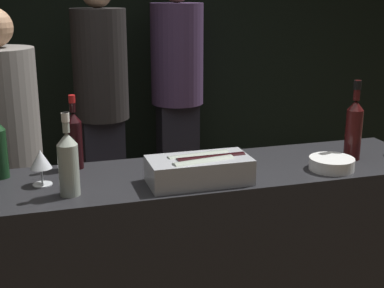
{
  "coord_description": "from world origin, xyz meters",
  "views": [
    {
      "loc": [
        -0.64,
        -1.86,
        1.73
      ],
      "look_at": [
        0.0,
        0.3,
        1.08
      ],
      "focal_mm": 50.0,
      "sensor_mm": 36.0,
      "label": 1
    }
  ],
  "objects_px": {
    "ice_bin_with_bottles": "(201,168)",
    "red_wine_bottle_tall": "(74,138)",
    "person_grey_polo": "(102,95)",
    "person_blond_tee": "(4,145)",
    "person_in_hoodie": "(177,83)",
    "wine_glass": "(41,160)",
    "bowl_white": "(332,163)",
    "red_wine_bottle_black_foil": "(354,127)",
    "white_wine_bottle": "(68,162)"
  },
  "relations": [
    {
      "from": "bowl_white",
      "to": "person_in_hoodie",
      "type": "xyz_separation_m",
      "value": [
        -0.16,
        2.06,
        0.04
      ]
    },
    {
      "from": "bowl_white",
      "to": "person_blond_tee",
      "type": "distance_m",
      "value": 1.75
    },
    {
      "from": "ice_bin_with_bottles",
      "to": "wine_glass",
      "type": "bearing_deg",
      "value": 166.05
    },
    {
      "from": "wine_glass",
      "to": "person_blond_tee",
      "type": "height_order",
      "value": "person_blond_tee"
    },
    {
      "from": "bowl_white",
      "to": "wine_glass",
      "type": "height_order",
      "value": "wine_glass"
    },
    {
      "from": "red_wine_bottle_black_foil",
      "to": "wine_glass",
      "type": "bearing_deg",
      "value": 177.94
    },
    {
      "from": "white_wine_bottle",
      "to": "red_wine_bottle_tall",
      "type": "height_order",
      "value": "red_wine_bottle_tall"
    },
    {
      "from": "red_wine_bottle_black_foil",
      "to": "person_grey_polo",
      "type": "bearing_deg",
      "value": 120.34
    },
    {
      "from": "ice_bin_with_bottles",
      "to": "red_wine_bottle_tall",
      "type": "bearing_deg",
      "value": 144.82
    },
    {
      "from": "person_blond_tee",
      "to": "person_grey_polo",
      "type": "xyz_separation_m",
      "value": [
        0.63,
        0.75,
        0.11
      ]
    },
    {
      "from": "bowl_white",
      "to": "person_blond_tee",
      "type": "relative_size",
      "value": 0.12
    },
    {
      "from": "person_in_hoodie",
      "to": "red_wine_bottle_tall",
      "type": "bearing_deg",
      "value": 85.28
    },
    {
      "from": "wine_glass",
      "to": "red_wine_bottle_black_foil",
      "type": "height_order",
      "value": "red_wine_bottle_black_foil"
    },
    {
      "from": "wine_glass",
      "to": "bowl_white",
      "type": "bearing_deg",
      "value": -7.42
    },
    {
      "from": "wine_glass",
      "to": "red_wine_bottle_tall",
      "type": "height_order",
      "value": "red_wine_bottle_tall"
    },
    {
      "from": "person_in_hoodie",
      "to": "white_wine_bottle",
      "type": "bearing_deg",
      "value": 88.15
    },
    {
      "from": "white_wine_bottle",
      "to": "person_blond_tee",
      "type": "xyz_separation_m",
      "value": [
        -0.29,
        1.0,
        -0.19
      ]
    },
    {
      "from": "ice_bin_with_bottles",
      "to": "white_wine_bottle",
      "type": "relative_size",
      "value": 1.29
    },
    {
      "from": "person_in_hoodie",
      "to": "person_blond_tee",
      "type": "bearing_deg",
      "value": 63.37
    },
    {
      "from": "ice_bin_with_bottles",
      "to": "red_wine_bottle_tall",
      "type": "xyz_separation_m",
      "value": [
        -0.48,
        0.34,
        0.08
      ]
    },
    {
      "from": "red_wine_bottle_black_foil",
      "to": "white_wine_bottle",
      "type": "bearing_deg",
      "value": -175.83
    },
    {
      "from": "person_blond_tee",
      "to": "person_in_hoodie",
      "type": "bearing_deg",
      "value": 156.05
    },
    {
      "from": "red_wine_bottle_tall",
      "to": "person_grey_polo",
      "type": "height_order",
      "value": "person_grey_polo"
    },
    {
      "from": "person_in_hoodie",
      "to": "bowl_white",
      "type": "bearing_deg",
      "value": 118.15
    },
    {
      "from": "bowl_white",
      "to": "red_wine_bottle_black_foil",
      "type": "height_order",
      "value": "red_wine_bottle_black_foil"
    },
    {
      "from": "bowl_white",
      "to": "red_wine_bottle_black_foil",
      "type": "relative_size",
      "value": 0.53
    },
    {
      "from": "ice_bin_with_bottles",
      "to": "person_grey_polo",
      "type": "distance_m",
      "value": 1.77
    },
    {
      "from": "ice_bin_with_bottles",
      "to": "person_blond_tee",
      "type": "xyz_separation_m",
      "value": [
        -0.82,
        1.01,
        -0.11
      ]
    },
    {
      "from": "red_wine_bottle_tall",
      "to": "person_in_hoodie",
      "type": "xyz_separation_m",
      "value": [
        0.93,
        1.72,
        -0.07
      ]
    },
    {
      "from": "person_blond_tee",
      "to": "wine_glass",
      "type": "bearing_deg",
      "value": 38.83
    },
    {
      "from": "person_grey_polo",
      "to": "red_wine_bottle_tall",
      "type": "bearing_deg",
      "value": -2.98
    },
    {
      "from": "white_wine_bottle",
      "to": "red_wine_bottle_black_foil",
      "type": "distance_m",
      "value": 1.31
    },
    {
      "from": "bowl_white",
      "to": "white_wine_bottle",
      "type": "height_order",
      "value": "white_wine_bottle"
    },
    {
      "from": "wine_glass",
      "to": "white_wine_bottle",
      "type": "height_order",
      "value": "white_wine_bottle"
    },
    {
      "from": "red_wine_bottle_black_foil",
      "to": "person_blond_tee",
      "type": "xyz_separation_m",
      "value": [
        -1.6,
        0.9,
        -0.21
      ]
    },
    {
      "from": "red_wine_bottle_tall",
      "to": "person_blond_tee",
      "type": "height_order",
      "value": "person_blond_tee"
    },
    {
      "from": "person_in_hoodie",
      "to": "person_blond_tee",
      "type": "relative_size",
      "value": 1.12
    },
    {
      "from": "wine_glass",
      "to": "red_wine_bottle_tall",
      "type": "distance_m",
      "value": 0.24
    },
    {
      "from": "ice_bin_with_bottles",
      "to": "person_in_hoodie",
      "type": "bearing_deg",
      "value": 77.71
    },
    {
      "from": "person_in_hoodie",
      "to": "person_blond_tee",
      "type": "xyz_separation_m",
      "value": [
        -1.27,
        -1.05,
        -0.12
      ]
    },
    {
      "from": "red_wine_bottle_tall",
      "to": "red_wine_bottle_black_foil",
      "type": "bearing_deg",
      "value": -10.47
    },
    {
      "from": "bowl_white",
      "to": "red_wine_bottle_black_foil",
      "type": "distance_m",
      "value": 0.24
    },
    {
      "from": "wine_glass",
      "to": "person_grey_polo",
      "type": "height_order",
      "value": "person_grey_polo"
    },
    {
      "from": "red_wine_bottle_black_foil",
      "to": "person_grey_polo",
      "type": "xyz_separation_m",
      "value": [
        -0.97,
        1.65,
        -0.1
      ]
    },
    {
      "from": "bowl_white",
      "to": "person_in_hoodie",
      "type": "relative_size",
      "value": 0.11
    },
    {
      "from": "person_blond_tee",
      "to": "bowl_white",
      "type": "bearing_deg",
      "value": 81.08
    },
    {
      "from": "ice_bin_with_bottles",
      "to": "white_wine_bottle",
      "type": "height_order",
      "value": "white_wine_bottle"
    },
    {
      "from": "white_wine_bottle",
      "to": "red_wine_bottle_tall",
      "type": "bearing_deg",
      "value": 81.63
    },
    {
      "from": "wine_glass",
      "to": "red_wine_bottle_tall",
      "type": "bearing_deg",
      "value": 50.55
    },
    {
      "from": "red_wine_bottle_black_foil",
      "to": "ice_bin_with_bottles",
      "type": "bearing_deg",
      "value": -172.27
    }
  ]
}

